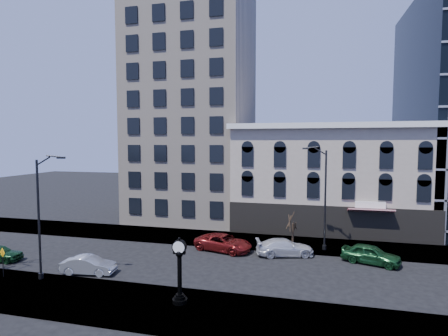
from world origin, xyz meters
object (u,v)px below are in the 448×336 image
(street_clock, at_px, (180,273))
(warning_sign, at_px, (3,257))
(street_lamp_near, at_px, (46,184))
(car_near_b, at_px, (89,265))

(street_clock, xyz_separation_m, warning_sign, (-14.68, 0.84, -0.39))
(street_clock, relative_size, street_lamp_near, 0.45)
(street_lamp_near, relative_size, warning_sign, 4.23)
(warning_sign, relative_size, car_near_b, 0.53)
(street_lamp_near, xyz_separation_m, car_near_b, (2.03, 1.88, -6.61))
(street_clock, height_order, warning_sign, street_clock)
(car_near_b, bearing_deg, street_clock, -117.66)
(car_near_b, bearing_deg, warning_sign, 104.95)
(street_clock, height_order, street_lamp_near, street_lamp_near)
(street_clock, bearing_deg, street_lamp_near, 169.77)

